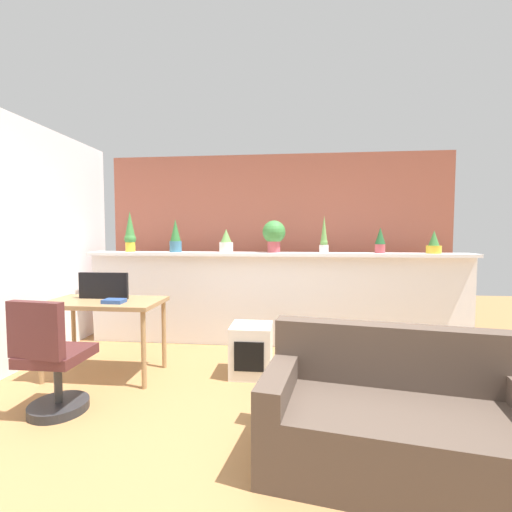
{
  "coord_description": "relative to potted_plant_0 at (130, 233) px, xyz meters",
  "views": [
    {
      "loc": [
        0.22,
        -2.33,
        1.39
      ],
      "look_at": [
        -0.16,
        1.34,
        1.16
      ],
      "focal_mm": 24.46,
      "sensor_mm": 36.0,
      "label": 1
    }
  ],
  "objects": [
    {
      "name": "office_chair",
      "position": [
        0.24,
        -1.86,
        -1.02
      ],
      "size": [
        0.46,
        0.47,
        0.91
      ],
      "color": "#262628",
      "rests_on": "ground"
    },
    {
      "name": "plant_shelf",
      "position": [
        1.85,
        -0.01,
        -0.26
      ],
      "size": [
        4.71,
        0.33,
        0.04
      ],
      "primitive_type": "cube",
      "color": "white",
      "rests_on": "divider_wall"
    },
    {
      "name": "divider_wall",
      "position": [
        1.85,
        0.03,
        -0.85
      ],
      "size": [
        4.71,
        0.16,
        1.13
      ],
      "primitive_type": "cube",
      "color": "white",
      "rests_on": "ground"
    },
    {
      "name": "potted_plant_2",
      "position": [
        1.26,
        -0.01,
        -0.12
      ],
      "size": [
        0.17,
        0.17,
        0.29
      ],
      "color": "silver",
      "rests_on": "plant_shelf"
    },
    {
      "name": "book_on_desk",
      "position": [
        0.41,
        -1.21,
        -0.65
      ],
      "size": [
        0.19,
        0.14,
        0.04
      ],
      "primitive_type": "cube",
      "color": "#2D4C8C",
      "rests_on": "desk"
    },
    {
      "name": "potted_plant_4",
      "position": [
        2.46,
        -0.01,
        -0.06
      ],
      "size": [
        0.11,
        0.11,
        0.45
      ],
      "color": "silver",
      "rests_on": "plant_shelf"
    },
    {
      "name": "tv_monitor",
      "position": [
        0.2,
        -1.02,
        -0.53
      ],
      "size": [
        0.51,
        0.04,
        0.26
      ],
      "primitive_type": "cube",
      "color": "black",
      "rests_on": "desk"
    },
    {
      "name": "ground_plane",
      "position": [
        1.85,
        -1.97,
        -1.41
      ],
      "size": [
        12.0,
        12.0,
        0.0
      ],
      "primitive_type": "plane",
      "color": "#9E7042"
    },
    {
      "name": "couch",
      "position": [
        2.7,
        -2.22,
        -1.13
      ],
      "size": [
        1.66,
        1.01,
        0.8
      ],
      "color": "brown",
      "rests_on": "ground"
    },
    {
      "name": "potted_plant_0",
      "position": [
        0.0,
        0.0,
        0.0
      ],
      "size": [
        0.15,
        0.15,
        0.52
      ],
      "color": "gold",
      "rests_on": "plant_shelf"
    },
    {
      "name": "side_cube_shelf",
      "position": [
        1.68,
        -0.93,
        -1.16
      ],
      "size": [
        0.4,
        0.41,
        0.5
      ],
      "color": "silver",
      "rests_on": "ground"
    },
    {
      "name": "brick_wall_behind",
      "position": [
        1.85,
        0.63,
        -0.16
      ],
      "size": [
        4.71,
        0.1,
        2.5
      ],
      "primitive_type": "cube",
      "color": "#9E5442",
      "rests_on": "ground"
    },
    {
      "name": "potted_plant_5",
      "position": [
        3.12,
        -0.01,
        -0.09
      ],
      "size": [
        0.12,
        0.12,
        0.31
      ],
      "color": "#B7474C",
      "rests_on": "plant_shelf"
    },
    {
      "name": "desk",
      "position": [
        0.25,
        -1.1,
        -0.75
      ],
      "size": [
        1.1,
        0.6,
        0.75
      ],
      "color": "#99754C",
      "rests_on": "ground"
    },
    {
      "name": "potted_plant_3",
      "position": [
        1.86,
        0.02,
        -0.01
      ],
      "size": [
        0.29,
        0.29,
        0.4
      ],
      "color": "#B7474C",
      "rests_on": "plant_shelf"
    },
    {
      "name": "potted_plant_1",
      "position": [
        0.61,
        -0.02,
        -0.05
      ],
      "size": [
        0.15,
        0.15,
        0.42
      ],
      "color": "#386B84",
      "rests_on": "plant_shelf"
    },
    {
      "name": "potted_plant_6",
      "position": [
        3.73,
        -0.02,
        -0.13
      ],
      "size": [
        0.17,
        0.17,
        0.27
      ],
      "color": "gold",
      "rests_on": "plant_shelf"
    }
  ]
}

